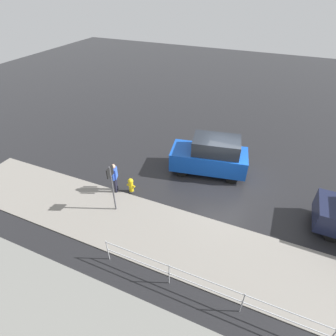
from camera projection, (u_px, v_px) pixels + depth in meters
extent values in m
plane|color=black|center=(224.00, 184.00, 13.35)|extent=(60.00, 60.00, 0.00)
cube|color=gray|center=(199.00, 247.00, 10.23)|extent=(24.00, 3.20, 0.04)
cube|color=blue|center=(208.00, 159.00, 13.75)|extent=(4.14, 2.38, 0.99)
cube|color=#1E232B|center=(216.00, 145.00, 13.17)|extent=(2.57, 1.89, 0.77)
cylinder|color=black|center=(182.00, 171.00, 13.71)|extent=(0.63, 0.32, 0.60)
cylinder|color=black|center=(186.00, 157.00, 14.83)|extent=(0.63, 0.32, 0.60)
cylinder|color=black|center=(232.00, 178.00, 13.26)|extent=(0.63, 0.32, 0.60)
cylinder|color=black|center=(232.00, 162.00, 14.38)|extent=(0.63, 0.32, 0.60)
cylinder|color=black|center=(332.00, 235.00, 10.35)|extent=(0.60, 0.23, 0.60)
cylinder|color=black|center=(330.00, 211.00, 11.43)|extent=(0.60, 0.23, 0.60)
cylinder|color=gold|center=(131.00, 187.00, 12.70)|extent=(0.22, 0.22, 0.62)
sphere|color=gold|center=(130.00, 181.00, 12.48)|extent=(0.26, 0.26, 0.26)
cylinder|color=gold|center=(134.00, 186.00, 12.60)|extent=(0.10, 0.09, 0.09)
cylinder|color=gold|center=(128.00, 185.00, 12.70)|extent=(0.10, 0.09, 0.09)
cylinder|color=#2D2D2D|center=(132.00, 191.00, 12.86)|extent=(0.31, 0.31, 0.06)
cube|color=blue|center=(114.00, 173.00, 12.24)|extent=(0.35, 0.42, 0.55)
sphere|color=tan|center=(113.00, 166.00, 12.01)|extent=(0.22, 0.22, 0.22)
cylinder|color=#1E1E2D|center=(116.00, 183.00, 12.72)|extent=(0.13, 0.13, 0.85)
cylinder|color=#1E1E2D|center=(115.00, 186.00, 12.58)|extent=(0.13, 0.13, 0.85)
cylinder|color=blue|center=(115.00, 170.00, 12.43)|extent=(0.09, 0.09, 0.50)
cylinder|color=blue|center=(113.00, 176.00, 12.04)|extent=(0.09, 0.09, 0.50)
cylinder|color=#B7BABF|center=(242.00, 303.00, 7.98)|extent=(0.04, 0.04, 1.05)
cylinder|color=#B7BABF|center=(169.00, 274.00, 8.75)|extent=(0.04, 0.04, 1.05)
cylinder|color=#B7BABF|center=(108.00, 250.00, 9.52)|extent=(0.04, 0.04, 1.05)
cylinder|color=#B7BABF|center=(245.00, 295.00, 7.70)|extent=(9.71, 0.04, 0.04)
cylinder|color=#B7BABF|center=(243.00, 302.00, 7.95)|extent=(9.71, 0.04, 0.04)
cylinder|color=#4C4C51|center=(113.00, 190.00, 11.18)|extent=(0.07, 0.07, 2.40)
cube|color=black|center=(110.00, 172.00, 10.62)|extent=(0.04, 0.44, 0.44)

